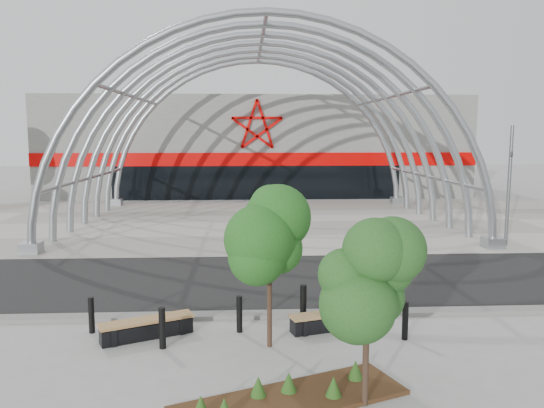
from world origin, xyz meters
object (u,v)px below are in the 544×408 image
object	(u,v)px
bench_0	(147,328)
bench_1	(331,321)
street_tree_1	(368,276)
bollard_2	(239,314)
street_tree_0	(269,237)
signal_pole	(509,184)

from	to	relation	value
bench_0	bench_1	xyz separation A→B (m)	(4.68, 0.31, -0.01)
street_tree_1	bollard_2	xyz separation A→B (m)	(-2.38, 3.82, -2.02)
street_tree_1	bench_0	xyz separation A→B (m)	(-4.69, 3.56, -2.26)
street_tree_1	bench_1	xyz separation A→B (m)	(-0.01, 3.87, -2.27)
street_tree_0	bollard_2	bearing A→B (deg)	126.86
signal_pole	street_tree_1	world-z (taller)	signal_pole
signal_pole	bench_0	world-z (taller)	signal_pole
bollard_2	signal_pole	bearing A→B (deg)	39.51
street_tree_0	bench_1	size ratio (longest dim) A/B	1.65
bench_0	bench_1	world-z (taller)	bench_0
signal_pole	street_tree_1	bearing A→B (deg)	-124.96
signal_pole	street_tree_0	xyz separation A→B (m)	(-11.22, -10.82, -0.16)
bench_1	bollard_2	xyz separation A→B (m)	(-2.38, -0.04, 0.25)
signal_pole	street_tree_1	size ratio (longest dim) A/B	1.56
bench_1	street_tree_0	bearing A→B (deg)	-148.45
street_tree_0	bollard_2	distance (m)	2.51
bench_0	bench_1	size ratio (longest dim) A/B	1.03
bench_1	bollard_2	bearing A→B (deg)	-178.97
street_tree_1	bench_0	size ratio (longest dim) A/B	1.50
signal_pole	street_tree_0	distance (m)	15.58
signal_pole	bench_1	world-z (taller)	signal_pole
signal_pole	street_tree_1	xyz separation A→B (m)	(-9.56, -13.67, -0.33)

